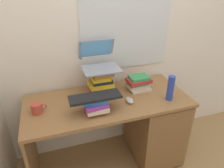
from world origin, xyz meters
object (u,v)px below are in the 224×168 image
(book_stack_tall, at_px, (102,82))
(laptop, at_px, (99,61))
(water_bottle, at_px, (171,88))
(mug, at_px, (37,108))
(book_stack_keyboard_riser, at_px, (96,105))
(keyboard, at_px, (95,97))
(book_stack_side, at_px, (138,83))
(computer_mouse, at_px, (129,100))
(desk, at_px, (144,124))

(book_stack_tall, distance_m, laptop, 0.20)
(laptop, relative_size, water_bottle, 1.51)
(mug, xyz_separation_m, water_bottle, (1.13, -0.16, 0.07))
(book_stack_keyboard_riser, distance_m, mug, 0.48)
(book_stack_keyboard_riser, bearing_deg, keyboard, 85.41)
(book_stack_side, height_order, computer_mouse, book_stack_side)
(laptop, bearing_deg, computer_mouse, -58.51)
(laptop, height_order, keyboard, laptop)
(book_stack_keyboard_riser, bearing_deg, water_bottle, -2.47)
(desk, relative_size, computer_mouse, 14.19)
(desk, height_order, computer_mouse, computer_mouse)
(desk, relative_size, mug, 11.76)
(keyboard, height_order, mug, keyboard)
(desk, bearing_deg, book_stack_tall, 157.75)
(book_stack_keyboard_riser, bearing_deg, book_stack_tall, 64.79)
(book_stack_keyboard_riser, distance_m, computer_mouse, 0.32)
(book_stack_tall, relative_size, water_bottle, 1.04)
(computer_mouse, xyz_separation_m, mug, (-0.78, 0.09, 0.02))
(book_stack_side, bearing_deg, computer_mouse, -131.66)
(book_stack_tall, bearing_deg, water_bottle, -28.99)
(book_stack_side, relative_size, mug, 1.83)
(computer_mouse, distance_m, water_bottle, 0.38)
(desk, height_order, book_stack_tall, book_stack_tall)
(desk, bearing_deg, computer_mouse, -161.43)
(book_stack_keyboard_riser, xyz_separation_m, water_bottle, (0.68, -0.03, 0.05))
(book_stack_side, xyz_separation_m, water_bottle, (0.19, -0.26, 0.05))
(book_stack_tall, xyz_separation_m, book_stack_side, (0.36, -0.04, -0.04))
(keyboard, relative_size, computer_mouse, 4.04)
(laptop, bearing_deg, water_bottle, -34.56)
(book_stack_tall, xyz_separation_m, water_bottle, (0.55, -0.30, 0.00))
(mug, bearing_deg, laptop, 20.28)
(laptop, xyz_separation_m, mug, (-0.59, -0.22, -0.26))
(book_stack_tall, bearing_deg, book_stack_keyboard_riser, -115.21)
(mug, bearing_deg, keyboard, -15.26)
(keyboard, relative_size, mug, 3.35)
(book_stack_keyboard_riser, xyz_separation_m, mug, (-0.46, 0.13, -0.02))
(book_stack_keyboard_riser, xyz_separation_m, book_stack_side, (0.49, 0.23, 0.01))
(desk, relative_size, keyboard, 3.51)
(book_stack_tall, distance_m, mug, 0.61)
(book_stack_side, bearing_deg, book_stack_keyboard_riser, -154.50)
(keyboard, bearing_deg, desk, 11.54)
(book_stack_keyboard_riser, bearing_deg, desk, 11.86)
(book_stack_tall, bearing_deg, laptop, 88.70)
(desk, distance_m, laptop, 0.80)
(laptop, relative_size, mug, 2.78)
(water_bottle, bearing_deg, computer_mouse, 169.00)
(desk, relative_size, water_bottle, 6.37)
(book_stack_side, height_order, water_bottle, water_bottle)
(desk, xyz_separation_m, book_stack_side, (-0.04, 0.12, 0.42))
(mug, bearing_deg, water_bottle, -7.94)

